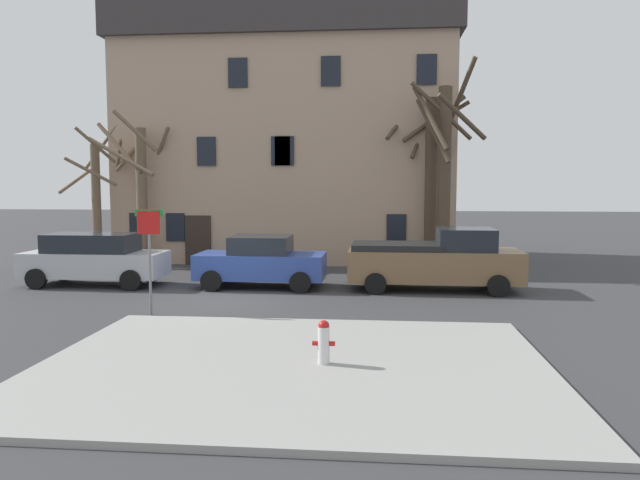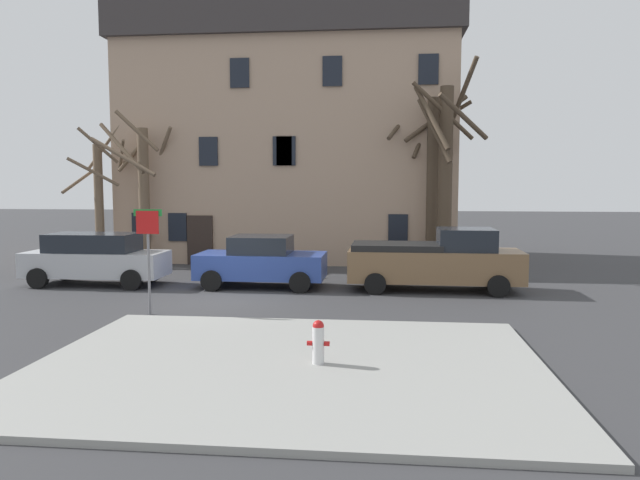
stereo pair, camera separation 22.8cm
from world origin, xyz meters
name	(u,v)px [view 1 (the left image)]	position (x,y,z in m)	size (l,w,h in m)	color
ground_plane	(218,301)	(0.00, 0.00, 0.00)	(120.00, 120.00, 0.00)	#38383A
sidewalk_slab	(294,366)	(3.11, -6.25, 0.06)	(9.47, 7.28, 0.12)	#999993
building_main	(290,136)	(0.54, 11.29, 5.68)	(15.14, 7.50, 11.22)	tan
tree_bare_near	(97,196)	(-7.03, 7.10, 2.94)	(2.69, 2.61, 6.02)	brown
tree_bare_mid	(140,187)	(-5.16, 7.12, 3.32)	(2.97, 3.01, 6.39)	brown
tree_bare_far	(430,172)	(6.79, 7.68, 3.90)	(3.49, 3.36, 7.31)	#4C3D2D
tree_bare_end	(444,168)	(7.20, 6.60, 4.06)	(3.13, 3.18, 8.21)	#4C3D2D
car_silver_wagon	(94,259)	(-4.89, 2.29, 0.92)	(4.72, 1.97, 1.77)	#B7BABF
car_blue_sedan	(261,262)	(0.81, 2.48, 0.86)	(4.24, 2.13, 1.72)	#2D4799
pickup_truck_brown	(436,260)	(6.55, 2.45, 0.98)	(5.52, 2.20, 2.02)	brown
fire_hydrant	(324,341)	(3.67, -6.26, 0.54)	(0.42, 0.22, 0.82)	silver
street_sign_pole	(149,241)	(-1.27, -2.02, 1.95)	(0.76, 0.07, 2.78)	slate
bicycle_leaning	(111,259)	(-6.18, 6.38, 0.37)	(1.75, 0.10, 1.03)	black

